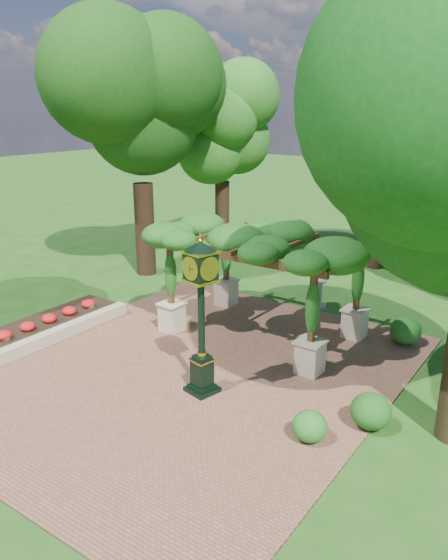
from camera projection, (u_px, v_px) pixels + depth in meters
The scene contains 13 objects.
ground at pixel (168, 386), 13.97m from camera, with size 120.00×120.00×0.00m, color #1E4714.
brick_plaza at pixel (192, 371), 14.74m from camera, with size 10.00×12.00×0.04m, color brown.
border_wall at pixel (65, 332), 16.80m from camera, with size 0.35×5.00×0.40m, color #C6B793.
flower_bed at pixel (46, 326), 17.30m from camera, with size 1.50×5.00×0.36m, color red.
pedestal_clock at pixel (201, 304), 12.94m from camera, with size 0.92×0.92×3.93m.
pergola at pixel (264, 244), 16.20m from camera, with size 5.72×3.67×3.55m.
sundial at pixel (318, 296), 19.22m from camera, with size 0.68×0.68×1.01m.
shrub_front at pixel (310, 426), 11.56m from camera, with size 0.75×0.75×0.68m, color #22631C.
shrub_mid at pixel (371, 411), 12.00m from camera, with size 0.90×0.90×0.81m, color #1B5016.
shrub_back at pixel (406, 331), 16.23m from camera, with size 0.92×0.92×0.83m, color #215C1A.
tree_west_near at pixel (139, 107), 21.20m from camera, with size 5.09×5.09×9.86m.
tree_west_far at pixel (222, 127), 25.61m from camera, with size 3.69×3.69×8.56m.
tree_north at pixel (386, 138), 22.43m from camera, with size 4.78×4.78×8.09m.
Camera 1 is at (8.31, -9.38, 6.89)m, focal length 35.00 mm.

